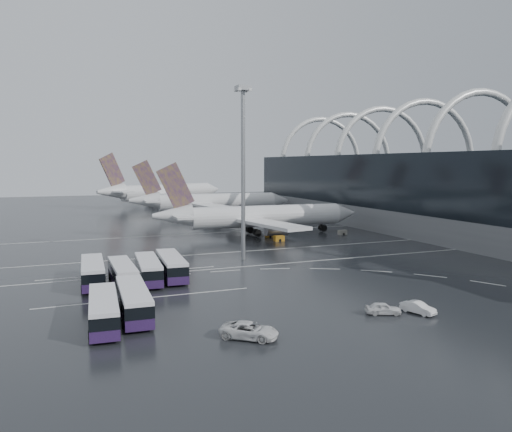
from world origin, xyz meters
name	(u,v)px	position (x,y,z in m)	size (l,w,h in m)	color
ground	(267,262)	(0.00, 0.00, 0.00)	(420.00, 420.00, 0.00)	black
terminal	(457,189)	(61.56, 19.84, 10.87)	(42.00, 160.00, 34.90)	slate
lane_marking_near	(272,264)	(0.00, -2.00, 0.01)	(120.00, 0.25, 0.01)	silver
lane_marking_mid	(244,251)	(0.00, 12.00, 0.01)	(120.00, 0.25, 0.01)	silver
lane_marking_far	(205,233)	(0.00, 40.00, 0.01)	(120.00, 0.25, 0.01)	silver
bus_bay_line_south	(147,298)	(-24.00, -16.00, 0.01)	(28.00, 0.25, 0.01)	silver
bus_bay_line_north	(130,273)	(-24.00, 0.00, 0.01)	(28.00, 0.25, 0.01)	silver
airliner_main	(257,217)	(10.93, 32.37, 4.48)	(52.73, 46.30, 17.88)	silver
airliner_gate_b	(209,202)	(12.45, 78.70, 4.69)	(53.99, 48.42, 18.74)	silver
airliner_gate_c	(161,192)	(6.36, 129.28, 5.45)	(58.24, 53.21, 21.79)	silver
bus_row_near_a	(93,272)	(-30.01, -5.55, 1.85)	(3.76, 13.79, 3.36)	#26123A
bus_row_near_b	(123,273)	(-26.01, -7.64, 1.75)	(3.15, 12.96, 3.19)	#26123A
bus_row_near_c	(148,269)	(-22.12, -6.34, 1.81)	(3.99, 13.56, 3.29)	#26123A
bus_row_near_d	(171,266)	(-18.42, -5.41, 1.86)	(4.02, 13.94, 3.39)	#26123A
bus_row_far_a	(103,310)	(-30.17, -25.56, 1.77)	(3.80, 13.21, 3.21)	#26123A
bus_row_far_b	(134,300)	(-26.65, -23.25, 1.83)	(3.68, 13.67, 3.34)	#26123A
van_curve_a	(249,330)	(-16.91, -35.17, 0.82)	(2.72, 5.90, 1.64)	silver
van_curve_b	(383,308)	(0.51, -33.40, 0.70)	(1.64, 4.08, 1.39)	silver
van_curve_c	(418,308)	(4.50, -34.64, 0.69)	(1.46, 4.19, 1.38)	silver
floodlight_mast	(243,152)	(-3.04, 4.15, 19.67)	(2.40, 2.40, 31.27)	gray
gse_cart_belly_b	(283,230)	(19.19, 34.64, 0.63)	(2.31, 1.37, 1.26)	slate
gse_cart_belly_c	(279,238)	(12.02, 21.53, 0.62)	(2.27, 1.34, 1.24)	#B17417
gse_cart_belly_d	(342,232)	(30.91, 25.17, 0.57)	(2.09, 1.23, 1.14)	slate
gse_cart_belly_e	(269,235)	(12.52, 28.23, 0.54)	(1.99, 1.18, 1.09)	#B17417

